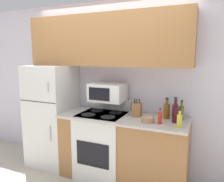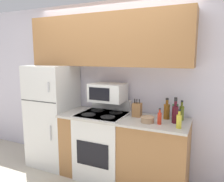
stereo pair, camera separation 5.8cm
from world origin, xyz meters
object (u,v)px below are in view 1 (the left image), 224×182
Objects in this scene: refrigerator at (52,116)px; bottle_cooking_spray at (179,120)px; bottle_olive_oil at (181,112)px; knife_block at (137,110)px; bottle_wine_red at (175,113)px; bottle_hot_sauce at (160,118)px; bottle_wine_green at (175,111)px; bottle_whiskey at (167,111)px; stove at (103,144)px; microwave at (108,92)px; bowl at (148,119)px.

refrigerator is 2.00m from bottle_cooking_spray.
refrigerator is 6.15× the size of bottle_olive_oil.
knife_block is 0.83× the size of bottle_wine_red.
refrigerator reaches higher than bottle_wine_red.
bottle_wine_green is at bearing 60.02° from bottle_hot_sauce.
bottle_wine_red is at bearing -46.29° from bottle_whiskey.
stove is 3.64× the size of bottle_wine_green.
bottle_hot_sauce is at bearing -8.09° from stove.
bottle_wine_red is 1.07× the size of bottle_whiskey.
bottle_hot_sauce is at bearing 167.14° from bottle_cooking_spray.
refrigerator is 5.71× the size of bottle_whiskey.
bottle_whiskey is at bearing 4.15° from refrigerator.
bottle_wine_green is (0.50, 0.04, 0.02)m from knife_block.
bottle_hot_sauce is (0.81, -0.24, -0.22)m from microwave.
bottle_olive_oil is 0.93× the size of bottle_whiskey.
bottle_olive_oil is (1.96, 0.15, 0.23)m from refrigerator.
bottle_wine_red is at bearing -81.51° from bottle_wine_green.
stove is at bearing -170.86° from bottle_olive_oil.
bottle_whiskey is at bearing -172.93° from bottle_olive_oil.
stove is at bearing -103.70° from microwave.
refrigerator reaches higher than bottle_olive_oil.
microwave reaches higher than knife_block.
bottle_cooking_spray is at bearing -12.86° from bottle_hot_sauce.
refrigerator reaches higher than bottle_hot_sauce.
bottle_hot_sauce is (0.15, -0.01, 0.04)m from bowl.
bottle_olive_oil is (1.03, 0.05, -0.20)m from microwave.
knife_block is 0.42m from bottle_hot_sauce.
bowl is (0.68, -0.10, 0.48)m from stove.
bottle_cooking_spray is (1.04, -0.29, -0.22)m from microwave.
stove reaches higher than bowl.
knife_block is 1.24× the size of bottle_hot_sauce.
bottle_whiskey reaches higher than bottle_hot_sauce.
stove is 5.46× the size of bottle_hot_sauce.
bottle_olive_oil is at bearing 92.60° from bottle_cooking_spray.
bottle_whiskey is at bearing 82.48° from bottle_hot_sauce.
bowl is (1.59, -0.12, 0.16)m from refrigerator.
bottle_olive_oil is at bearing 52.77° from bottle_hot_sauce.
microwave is 2.24× the size of bottle_cooking_spray.
bottle_olive_oil reaches higher than bowl.
refrigerator is at bearing 178.87° from stove.
refrigerator is at bearing -175.57° from bottle_olive_oil.
bowl is at bearing -4.39° from refrigerator.
refrigerator reaches higher than stove.
bottle_olive_oil is 1.30× the size of bottle_hot_sauce.
bottle_wine_green is at bearing 0.91° from microwave.
bottle_olive_oil is 1.18× the size of bottle_cooking_spray.
stove is 2.22× the size of microwave.
bottle_hot_sauce is at bearing -140.79° from bottle_wine_red.
bottle_wine_red is at bearing 0.79° from stove.
refrigerator is at bearing 175.61° from bowl.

